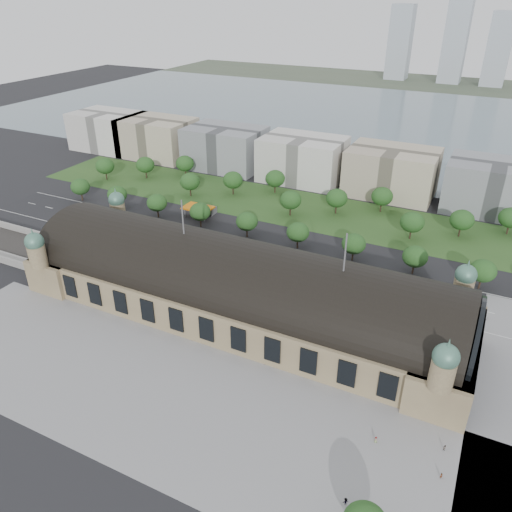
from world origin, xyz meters
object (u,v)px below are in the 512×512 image
at_px(parked_car_2, 152,250).
at_px(parked_car_3, 139,244).
at_px(parked_car_1, 139,245).
at_px(parked_car_4, 170,254).
at_px(petrol_station, 204,209).
at_px(traffic_car_4, 279,275).
at_px(traffic_car_0, 98,218).
at_px(pedestrian_0, 376,440).
at_px(bus_west, 234,256).
at_px(bus_mid, 266,270).
at_px(parked_car_0, 134,248).
at_px(bus_east, 375,297).
at_px(traffic_car_1, 135,220).
at_px(pedestrian_4, 346,502).
at_px(pedestrian_2, 445,448).
at_px(pedestrian_1, 441,476).
at_px(parked_car_6, 186,256).
at_px(traffic_car_2, 161,236).
at_px(traffic_car_3, 188,240).
at_px(parked_car_5, 166,256).
at_px(traffic_car_6, 479,315).

bearing_deg(parked_car_2, parked_car_3, -129.01).
distance_m(parked_car_1, parked_car_4, 16.84).
bearing_deg(petrol_station, traffic_car_4, -33.47).
height_order(traffic_car_0, pedestrian_0, pedestrian_0).
relative_size(bus_west, bus_mid, 1.05).
relative_size(parked_car_0, bus_east, 0.35).
relative_size(traffic_car_4, bus_west, 0.36).
height_order(traffic_car_1, bus_west, bus_west).
distance_m(bus_mid, pedestrian_4, 98.67).
height_order(bus_west, pedestrian_2, bus_west).
xyz_separation_m(traffic_car_4, pedestrian_1, (69.06, -64.83, 0.14)).
relative_size(traffic_car_4, pedestrian_0, 2.25).
relative_size(petrol_station, parked_car_6, 2.88).
distance_m(parked_car_4, pedestrian_1, 130.82).
bearing_deg(traffic_car_1, petrol_station, -43.17).
distance_m(bus_east, pedestrian_2, 63.74).
relative_size(parked_car_1, parked_car_6, 0.95).
bearing_deg(petrol_station, traffic_car_0, -147.09).
bearing_deg(parked_car_0, bus_mid, 60.96).
relative_size(petrol_station, traffic_car_2, 2.48).
bearing_deg(traffic_car_2, traffic_car_3, 100.95).
xyz_separation_m(traffic_car_1, parked_car_5, (34.03, -23.40, -0.14)).
height_order(pedestrian_0, pedestrian_2, pedestrian_0).
xyz_separation_m(petrol_station, pedestrian_4, (108.30, -118.12, -1.97)).
relative_size(parked_car_0, bus_west, 0.41).
xyz_separation_m(parked_car_6, bus_east, (77.53, 2.00, 1.19)).
bearing_deg(petrol_station, parked_car_5, -78.54).
bearing_deg(bus_mid, parked_car_3, 91.01).
xyz_separation_m(bus_east, pedestrian_4, (14.39, -79.84, -0.92)).
bearing_deg(traffic_car_1, parked_car_4, -114.24).
distance_m(parked_car_3, bus_east, 101.48).
xyz_separation_m(parked_car_2, parked_car_3, (-8.33, 2.26, 0.00)).
distance_m(traffic_car_1, parked_car_4, 40.57).
xyz_separation_m(traffic_car_3, bus_mid, (42.17, -9.92, 0.89)).
distance_m(parked_car_0, parked_car_1, 3.01).
bearing_deg(parked_car_3, traffic_car_6, 57.35).
xyz_separation_m(petrol_station, parked_car_2, (0.78, -42.54, -2.27)).
relative_size(traffic_car_3, pedestrian_1, 2.68).
bearing_deg(pedestrian_1, bus_mid, 85.58).
xyz_separation_m(traffic_car_1, traffic_car_3, (33.98, -6.92, -0.13)).
height_order(parked_car_4, bus_west, bus_west).
distance_m(parked_car_0, pedestrian_1, 144.93).
xyz_separation_m(petrol_station, pedestrian_1, (125.70, -102.27, -2.11)).
relative_size(parked_car_2, parked_car_3, 1.17).
xyz_separation_m(traffic_car_3, pedestrian_0, (100.94, -71.06, 0.26)).
bearing_deg(pedestrian_2, parked_car_0, 32.42).
bearing_deg(pedestrian_2, pedestrian_1, 146.00).
xyz_separation_m(petrol_station, parked_car_4, (9.62, -41.94, -2.25)).
height_order(traffic_car_3, parked_car_0, parked_car_0).
xyz_separation_m(parked_car_0, pedestrian_0, (116.99, -54.58, 0.13)).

